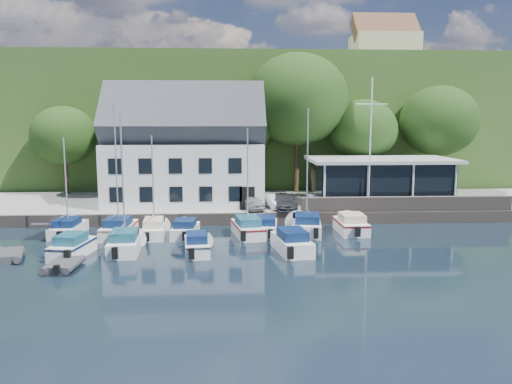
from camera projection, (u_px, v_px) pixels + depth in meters
ground at (279, 263)px, 30.48m from camera, size 180.00×180.00×0.00m
quay at (261, 205)px, 47.69m from camera, size 60.00×13.00×1.00m
quay_face at (266, 219)px, 41.27m from camera, size 60.00×0.30×1.00m
hillside at (246, 123)px, 90.55m from camera, size 160.00×75.00×16.00m
field_patch at (285, 80)px, 97.68m from camera, size 50.00×30.00×0.30m
farmhouse at (384, 47)px, 80.06m from camera, size 10.40×7.00×8.20m
harbor_building at (186, 156)px, 45.62m from camera, size 14.40×8.20×8.70m
club_pavilion at (380, 180)px, 46.41m from camera, size 13.20×7.20×4.10m
seawall at (407, 204)px, 42.14m from camera, size 18.00×0.50×1.20m
gangway at (55, 233)px, 38.49m from camera, size 1.20×6.00×1.40m
car_silver at (252, 202)px, 42.82m from camera, size 2.30×4.03×1.29m
car_white at (275, 201)px, 43.39m from camera, size 1.95×3.70×1.16m
car_dgrey at (283, 202)px, 42.93m from camera, size 2.28×4.60×1.29m
car_blue at (331, 201)px, 43.58m from camera, size 2.55×3.85×1.23m
flagpole at (370, 144)px, 42.41m from camera, size 2.68×0.20×11.17m
tree_0 at (65, 150)px, 51.02m from camera, size 6.59×6.59×9.01m
tree_1 at (145, 143)px, 50.13m from camera, size 7.78×7.78×10.63m
tree_2 at (236, 144)px, 51.14m from camera, size 7.58×7.58×10.35m
tree_3 at (297, 123)px, 51.94m from camera, size 10.58×10.58×14.45m
tree_4 at (363, 146)px, 52.20m from camera, size 7.12×7.12×9.72m
tree_5 at (438, 139)px, 52.80m from camera, size 8.17×8.17×11.17m
boat_r1_0 at (66, 181)px, 36.97m from camera, size 2.21×5.98×8.27m
boat_r1_1 at (117, 176)px, 36.58m from camera, size 2.47×6.15×9.03m
boat_r1_2 at (153, 181)px, 36.84m from camera, size 2.21×6.29×8.28m
boat_r1_3 at (185, 228)px, 37.04m from camera, size 2.27×5.10×1.36m
boat_r1_4 at (248, 176)px, 36.86m from camera, size 3.06×6.65×9.06m
boat_r1_5 at (265, 225)px, 37.92m from camera, size 2.48×5.77×1.39m
boat_r1_6 at (307, 172)px, 37.50m from camera, size 3.15×6.54×9.54m
boat_r1_7 at (351, 223)px, 38.47m from camera, size 2.28×5.78×1.52m
boat_r2_0 at (72, 245)px, 31.83m from camera, size 2.69×5.56×1.51m
boat_r2_1 at (123, 182)px, 32.19m from camera, size 2.44×6.08×9.30m
boat_r2_2 at (197, 243)px, 32.54m from camera, size 2.21×5.44×1.40m
boat_r2_3 at (292, 240)px, 32.87m from camera, size 3.01×6.47×1.57m
dinghy_0 at (9, 254)px, 31.15m from camera, size 2.56×3.35×0.69m
dinghy_1 at (63, 264)px, 29.05m from camera, size 1.91×3.01×0.68m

